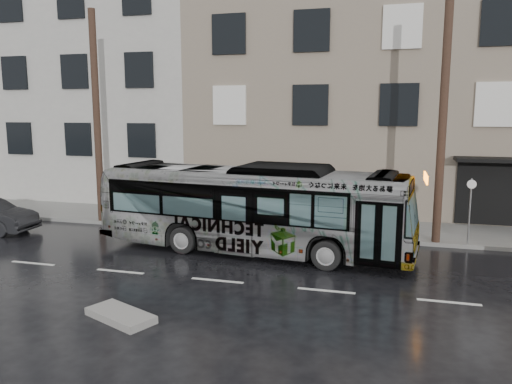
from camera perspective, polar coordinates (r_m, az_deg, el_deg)
ground at (r=17.20m, az=-1.61°, el=-7.43°), size 120.00×120.00×0.00m
sidewalk at (r=21.76m, az=2.15°, el=-3.67°), size 90.00×3.60×0.15m
building_taupe at (r=28.47m, az=15.92°, el=10.03°), size 20.00×12.00×11.00m
building_grey at (r=37.77m, az=-22.55°, el=13.20°), size 26.00×15.00×16.00m
utility_pole_front at (r=19.14m, az=20.57°, el=7.81°), size 0.30×0.30×9.00m
utility_pole_rear at (r=22.69m, az=-17.74°, el=8.09°), size 0.30×0.30×9.00m
sign_post at (r=19.59m, az=23.23°, el=-2.05°), size 0.06×0.06×2.40m
bus at (r=17.53m, az=-0.42°, el=-1.86°), size 11.41×3.80×3.12m
slush_pile at (r=12.72m, az=-15.21°, el=-13.46°), size 1.97×1.46×0.18m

